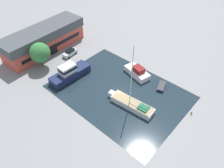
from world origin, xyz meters
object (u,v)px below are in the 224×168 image
Objects in this scene: small_dinghy at (161,86)px; cabin_boat at (137,72)px; quay_tree_near_building at (40,53)px; warehouse_building at (44,39)px; sailboat_moored at (132,104)px; motor_cruiser at (70,73)px; parked_car at (70,52)px.

small_dinghy is 0.53× the size of cabin_boat.
cabin_boat is at bearing -56.47° from quay_tree_near_building.
warehouse_building is 8.03m from quay_tree_near_building.
motor_cruiser is at bearing 93.33° from sailboat_moored.
quay_tree_near_building is at bearing 12.90° from motor_cruiser.
parked_car is (2.64, -7.23, -2.37)m from warehouse_building.
cabin_boat is (7.94, -25.90, -2.29)m from warehouse_building.
quay_tree_near_building is 1.77× the size of small_dinghy.
motor_cruiser is at bearing 134.46° from parked_car.
small_dinghy is at bearing -78.56° from warehouse_building.
warehouse_building is 8.05m from parked_car.
sailboat_moored is 1.43× the size of motor_cruiser.
parked_car is at bearing 76.12° from sailboat_moored.
parked_car is 26.06m from small_dinghy.
warehouse_building is at bearing 120.46° from cabin_boat.
quay_tree_near_building is 0.93× the size of cabin_boat.
sailboat_moored is 2.05× the size of cabin_boat.
sailboat_moored is 10.47m from cabin_boat.
warehouse_building is 1.61× the size of sailboat_moored.
sailboat_moored is 16.84m from motor_cruiser.
motor_cruiser is 21.55m from small_dinghy.
motor_cruiser is 1.43× the size of cabin_boat.
quay_tree_near_building reaches higher than motor_cruiser.
warehouse_building reaches higher than parked_car.
motor_cruiser is (-3.53, -14.58, -1.84)m from warehouse_building.
cabin_boat is at bearing -169.71° from parked_car.
cabin_boat is at bearing -132.88° from motor_cruiser.
motor_cruiser is at bearing 13.55° from small_dinghy.
motor_cruiser is 16.12m from cabin_boat.
parked_car reaches higher than small_dinghy.
motor_cruiser is at bearing -78.83° from quay_tree_near_building.
parked_car is at bearing -8.57° from quay_tree_near_building.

